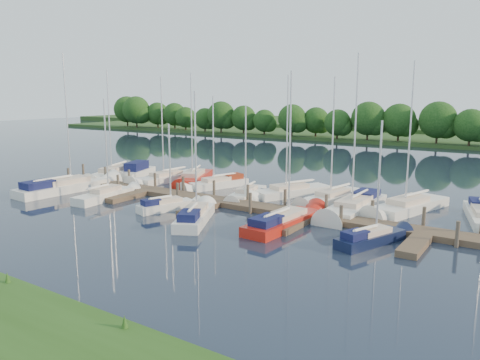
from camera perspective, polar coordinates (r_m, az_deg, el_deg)
The scene contains 22 objects.
ground at distance 32.57m, azimuth -10.52°, elevation -5.64°, with size 260.00×260.00×0.00m, color #171E2F.
dock at distance 37.92m, azimuth -2.87°, elevation -2.86°, with size 40.00×6.00×0.40m.
mooring_pilings at distance 38.72m, azimuth -1.89°, elevation -1.96°, with size 38.24×2.84×2.00m.
far_shore at distance 100.21m, azimuth 20.73°, elevation 4.88°, with size 180.00×30.00×0.60m, color #20451A.
distant_hill at distance 124.63m, azimuth 23.33°, elevation 5.86°, with size 220.00×40.00×1.40m, color #385223.
treeline at distance 87.63m, azimuth 17.53°, elevation 6.85°, with size 147.27×10.43×8.30m.
sailboat_n_0 at distance 52.34m, azimuth -15.20°, elevation 0.59°, with size 4.64×9.26×11.80m.
motorboat at distance 52.35m, azimuth -12.57°, elevation 0.84°, with size 3.53×6.55×2.03m.
sailboat_n_2 at distance 48.88m, azimuth -9.09°, elevation 0.14°, with size 2.82×8.79×10.99m.
sailboat_n_3 at distance 47.92m, azimuth -5.71°, elevation 0.02°, with size 5.05×8.77×11.40m.
sailboat_n_4 at distance 45.12m, azimuth -2.79°, elevation -0.54°, with size 3.64×7.02×9.11m.
sailboat_n_5 at distance 40.60m, azimuth 0.80°, elevation -1.84°, with size 2.56×6.53×8.34m.
sailboat_n_6 at distance 41.63m, azimuth 5.90°, elevation -1.59°, with size 5.24×8.32×10.89m.
sailboat_n_7 at distance 39.72m, azimuth 11.16°, elevation -2.32°, with size 3.25×8.48×10.66m.
sailboat_n_8 at distance 36.95m, azimuth 13.69°, elevation -3.32°, with size 2.41×9.72×12.26m.
sailboat_n_9 at distance 38.10m, azimuth 19.67°, elevation -3.29°, with size 4.40×9.27×11.72m.
sailboat_s_0 at distance 46.25m, azimuth -20.36°, elevation -0.89°, with size 2.96×10.29×12.99m.
sailboat_s_1 at distance 41.70m, azimuth -15.97°, elevation -1.91°, with size 2.12×6.90×8.95m.
sailboat_s_2 at distance 36.88m, azimuth -8.87°, elevation -3.17°, with size 2.64×5.32×7.02m.
sailboat_s_3 at distance 33.39m, azimuth -5.45°, elevation -4.52°, with size 4.43×7.14×9.52m.
sailboat_s_4 at distance 32.24m, azimuth 5.55°, elevation -5.09°, with size 2.50×8.57×10.80m.
sailboat_s_5 at distance 29.59m, azimuth 15.80°, elevation -6.89°, with size 3.11×5.92×7.74m.
Camera 1 is at (21.86, -22.42, 8.96)m, focal length 35.00 mm.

